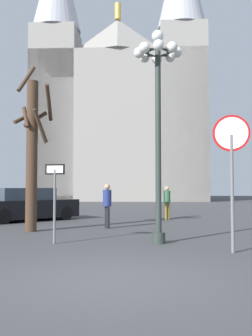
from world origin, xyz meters
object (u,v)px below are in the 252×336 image
object	(u,v)px
street_lamp	(158,95)
pedestrian_walking	(107,201)
bare_tree	(32,149)
parked_car_near_black	(26,205)
cathedral	(120,105)
pedestrian_standing	(167,200)
one_way_arrow_sign	(55,193)
stop_sign	(232,154)

from	to	relation	value
street_lamp	pedestrian_walking	world-z (taller)	street_lamp
bare_tree	pedestrian_walking	distance (m)	3.32
street_lamp	parked_car_near_black	size ratio (longest dim) A/B	1.32
cathedral	parked_car_near_black	world-z (taller)	cathedral
bare_tree	parked_car_near_black	bearing A→B (deg)	110.31
bare_tree	parked_car_near_black	distance (m)	4.75
pedestrian_standing	bare_tree	bearing A→B (deg)	-135.41
pedestrian_walking	pedestrian_standing	distance (m)	4.55
parked_car_near_black	pedestrian_walking	bearing A→B (deg)	-35.87
cathedral	bare_tree	xyz separation A→B (m)	(-1.01, -30.22, -8.43)
one_way_arrow_sign	pedestrian_walking	size ratio (longest dim) A/B	1.31
street_lamp	pedestrian_standing	size ratio (longest dim) A/B	3.77
one_way_arrow_sign	pedestrian_standing	distance (m)	8.39
street_lamp	pedestrian_walking	bearing A→B (deg)	116.32
stop_sign	bare_tree	distance (m)	7.12
street_lamp	bare_tree	world-z (taller)	bare_tree
cathedral	stop_sign	xyz separation A→B (m)	(4.95, -34.06, -8.98)
stop_sign	bare_tree	bearing A→B (deg)	147.20
cathedral	bare_tree	size ratio (longest dim) A/B	5.52
one_way_arrow_sign	parked_car_near_black	world-z (taller)	one_way_arrow_sign
street_lamp	bare_tree	size ratio (longest dim) A/B	1.00
stop_sign	pedestrian_standing	xyz separation A→B (m)	(-0.98, 8.76, -1.36)
pedestrian_walking	parked_car_near_black	bearing A→B (deg)	144.13
parked_car_near_black	pedestrian_walking	distance (m)	4.94
stop_sign	pedestrian_standing	distance (m)	8.92
stop_sign	cathedral	bearing A→B (deg)	98.27
stop_sign	parked_car_near_black	distance (m)	10.91
parked_car_near_black	pedestrian_standing	xyz separation A→B (m)	(6.45, 0.94, 0.24)
parked_car_near_black	pedestrian_standing	bearing A→B (deg)	8.27
street_lamp	pedestrian_standing	bearing A→B (deg)	84.68
stop_sign	pedestrian_walking	size ratio (longest dim) A/B	1.96
cathedral	bare_tree	world-z (taller)	cathedral
stop_sign	parked_car_near_black	size ratio (longest dim) A/B	0.72
bare_tree	cathedral	bearing A→B (deg)	88.08
one_way_arrow_sign	street_lamp	bearing A→B (deg)	4.20
cathedral	bare_tree	bearing A→B (deg)	-91.92
pedestrian_walking	pedestrian_standing	world-z (taller)	pedestrian_walking
cathedral	parked_car_near_black	distance (m)	28.41
pedestrian_standing	street_lamp	bearing A→B (deg)	-95.32
parked_car_near_black	pedestrian_walking	world-z (taller)	pedestrian_walking
bare_tree	pedestrian_walking	world-z (taller)	bare_tree
pedestrian_walking	cathedral	bearing A→B (deg)	92.97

